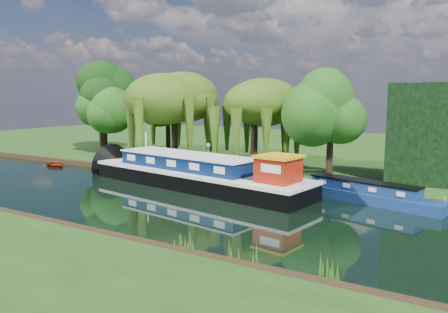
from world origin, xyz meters
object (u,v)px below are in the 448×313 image
Objects in this scene: narrowboat at (364,193)px; red_dinghy at (55,166)px; white_cruiser at (446,212)px; dutch_barge at (197,174)px.

narrowboat is 31.73m from red_dinghy.
white_cruiser reaches higher than red_dinghy.
white_cruiser is at bearing 14.66° from dutch_barge.
dutch_barge is at bearing 74.54° from white_cruiser.
narrowboat is 5.30m from white_cruiser.
dutch_barge is at bearing -156.78° from narrowboat.
narrowboat reaches higher than white_cruiser.
narrowboat is at bearing 66.79° from white_cruiser.
red_dinghy is at bearing -173.89° from dutch_barge.
narrowboat is at bearing 17.78° from dutch_barge.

